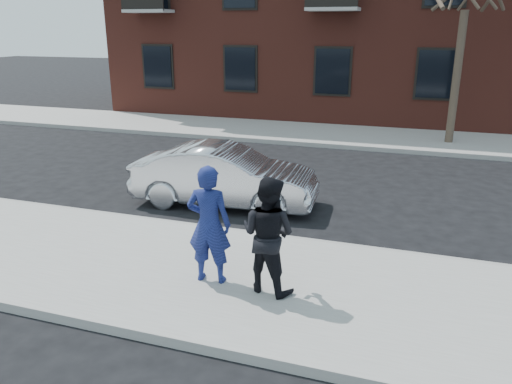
% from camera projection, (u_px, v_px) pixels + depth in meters
% --- Properties ---
extents(ground, '(100.00, 100.00, 0.00)m').
position_uv_depth(ground, '(183.00, 269.00, 8.35)').
color(ground, black).
rests_on(ground, ground).
extents(near_sidewalk, '(50.00, 3.50, 0.15)m').
position_uv_depth(near_sidewalk, '(175.00, 272.00, 8.10)').
color(near_sidewalk, gray).
rests_on(near_sidewalk, ground).
extents(near_curb, '(50.00, 0.10, 0.15)m').
position_uv_depth(near_curb, '(218.00, 231.00, 9.72)').
color(near_curb, '#999691').
rests_on(near_curb, ground).
extents(far_sidewalk, '(50.00, 3.50, 0.15)m').
position_uv_depth(far_sidewalk, '(319.00, 134.00, 18.45)').
color(far_sidewalk, gray).
rests_on(far_sidewalk, ground).
extents(far_curb, '(50.00, 0.10, 0.15)m').
position_uv_depth(far_curb, '(308.00, 144.00, 16.83)').
color(far_curb, '#999691').
rests_on(far_curb, ground).
extents(silver_sedan, '(4.21, 1.73, 1.35)m').
position_uv_depth(silver_sedan, '(225.00, 176.00, 11.17)').
color(silver_sedan, silver).
rests_on(silver_sedan, ground).
extents(man_hoodie, '(0.71, 0.53, 1.83)m').
position_uv_depth(man_hoodie, '(209.00, 225.00, 7.40)').
color(man_hoodie, navy).
rests_on(man_hoodie, near_sidewalk).
extents(man_peacoat, '(0.98, 0.85, 1.74)m').
position_uv_depth(man_peacoat, '(268.00, 235.00, 7.15)').
color(man_peacoat, black).
rests_on(man_peacoat, near_sidewalk).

